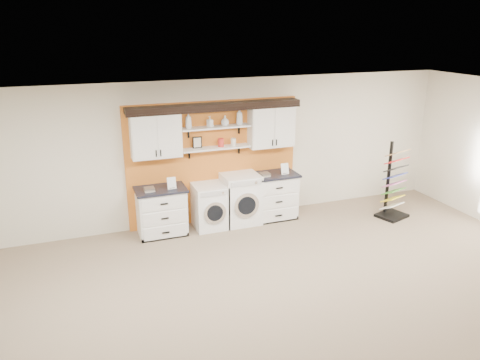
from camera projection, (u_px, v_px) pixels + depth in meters
name	position (u px, v px, depth m)	size (l,w,h in m)	color
floor	(307.00, 335.00, 5.97)	(10.00, 10.00, 0.00)	#8A715D
ceiling	(318.00, 118.00, 5.08)	(10.00, 10.00, 0.00)	white
wall_back	(213.00, 152.00, 9.09)	(10.00, 10.00, 0.00)	beige
accent_panel	(214.00, 162.00, 9.12)	(3.40, 0.07, 2.40)	orange
upper_cabinet_left	(156.00, 135.00, 8.38)	(0.90, 0.35, 0.84)	white
upper_cabinet_right	(271.00, 125.00, 9.12)	(0.90, 0.35, 0.84)	white
shelf_lower	(216.00, 148.00, 8.87)	(1.32, 0.28, 0.03)	white
shelf_upper	(216.00, 127.00, 8.74)	(1.32, 0.28, 0.03)	white
crown_molding	(215.00, 106.00, 8.62)	(3.30, 0.41, 0.13)	black
picture_frame	(197.00, 142.00, 8.75)	(0.18, 0.02, 0.22)	black
canister_red	(221.00, 143.00, 8.87)	(0.11, 0.11, 0.16)	red
canister_cream	(233.00, 142.00, 8.95)	(0.10, 0.10, 0.14)	silver
base_cabinet_left	(162.00, 211.00, 8.70)	(0.93, 0.66, 0.91)	white
base_cabinet_right	(273.00, 196.00, 9.43)	(0.96, 0.66, 0.94)	white
washer	(210.00, 206.00, 9.01)	(0.62, 0.71, 0.86)	white
dryer	(241.00, 199.00, 9.19)	(0.71, 0.71, 0.99)	white
sample_rack	(393.00, 193.00, 9.46)	(0.68, 0.62, 1.56)	black
soap_bottle_a	(188.00, 120.00, 8.52)	(0.11, 0.12, 0.30)	silver
soap_bottle_b	(210.00, 122.00, 8.67)	(0.09, 0.09, 0.20)	silver
soap_bottle_c	(225.00, 121.00, 8.76)	(0.15, 0.15, 0.19)	silver
soap_bottle_d	(239.00, 116.00, 8.84)	(0.12, 0.12, 0.32)	silver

